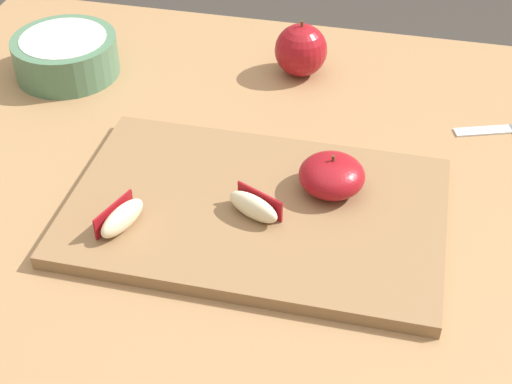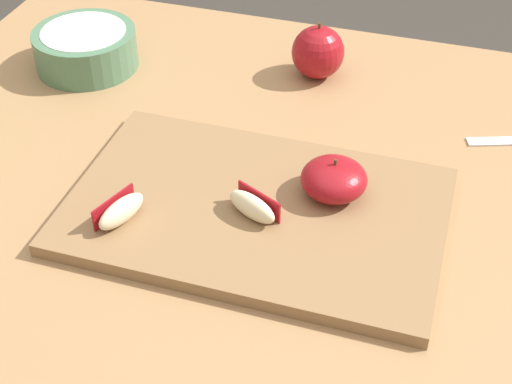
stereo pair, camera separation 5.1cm
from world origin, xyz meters
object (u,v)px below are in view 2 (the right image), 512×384
Objects in this scene: cutting_board at (256,211)px; whole_apple_red_delicious at (318,52)px; apple_wedge_left at (121,211)px; ceramic_fruit_bowl at (86,48)px; apple_wedge_middle at (253,206)px; apple_half_skin_up at (334,179)px.

cutting_board is 0.33m from whole_apple_red_delicious.
apple_wedge_left is 0.42m from whole_apple_red_delicious.
whole_apple_red_delicious is 0.56× the size of ceramic_fruit_bowl.
apple_wedge_middle is 0.15m from apple_wedge_left.
cutting_board is at bearing -36.12° from ceramic_fruit_bowl.
whole_apple_red_delicious is at bearing 107.26° from apple_half_skin_up.
apple_half_skin_up is 0.30m from whole_apple_red_delicious.
apple_wedge_middle is 0.45m from ceramic_fruit_bowl.
whole_apple_red_delicious is at bearing 91.53° from apple_wedge_middle.
ceramic_fruit_bowl is (-0.35, 0.26, 0.02)m from cutting_board.
ceramic_fruit_bowl reaches higher than apple_wedge_left.
whole_apple_red_delicious reaches higher than cutting_board.
ceramic_fruit_bowl is at bearing 122.97° from apple_wedge_left.
apple_half_skin_up is 0.25m from apple_wedge_left.
apple_half_skin_up is at bearing -25.71° from ceramic_fruit_bowl.
whole_apple_red_delicious is at bearing 12.63° from ceramic_fruit_bowl.
whole_apple_red_delicious reaches higher than apple_wedge_middle.
cutting_board is 5.55× the size of apple_half_skin_up.
apple_half_skin_up is (0.08, 0.05, 0.03)m from cutting_board.
apple_wedge_left is (-0.14, -0.07, 0.02)m from cutting_board.
whole_apple_red_delicious is (0.13, 0.40, 0.01)m from apple_wedge_left.
cutting_board is 0.03m from apple_wedge_middle.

